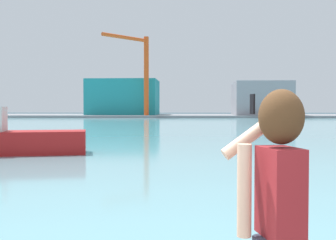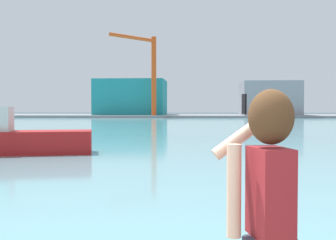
{
  "view_description": "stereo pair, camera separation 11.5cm",
  "coord_description": "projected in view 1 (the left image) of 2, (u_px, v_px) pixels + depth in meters",
  "views": [
    {
      "loc": [
        0.34,
        -1.88,
        2.23
      ],
      "look_at": [
        0.01,
        4.17,
        2.04
      ],
      "focal_mm": 45.33,
      "sensor_mm": 36.0,
      "label": 1
    },
    {
      "loc": [
        0.45,
        -1.87,
        2.23
      ],
      "look_at": [
        0.01,
        4.17,
        2.04
      ],
      "focal_mm": 45.33,
      "sensor_mm": 36.0,
      "label": 2
    }
  ],
  "objects": [
    {
      "name": "far_shore_dock",
      "position": [
        189.0,
        116.0,
        93.78
      ],
      "size": [
        140.0,
        20.0,
        0.48
      ],
      "primitive_type": "cube",
      "color": "gray",
      "rests_on": "ground_plane"
    },
    {
      "name": "warehouse_right",
      "position": [
        261.0,
        99.0,
        90.74
      ],
      "size": [
        11.74,
        11.88,
        7.04
      ],
      "primitive_type": "cube",
      "color": "gray",
      "rests_on": "far_shore_dock"
    },
    {
      "name": "person_photographer",
      "position": [
        278.0,
        198.0,
        2.63
      ],
      "size": [
        0.53,
        0.54,
        1.74
      ],
      "rotation": [
        0.0,
        0.0,
        1.8
      ],
      "color": "#2D3342",
      "rests_on": "quay_promenade"
    },
    {
      "name": "harbor_water",
      "position": [
        188.0,
        124.0,
        53.86
      ],
      "size": [
        140.0,
        100.0,
        0.02
      ],
      "primitive_type": "cube",
      "color": "#6BA8B2",
      "rests_on": "ground_plane"
    },
    {
      "name": "ground_plane",
      "position": [
        188.0,
        125.0,
        51.87
      ],
      "size": [
        220.0,
        220.0,
        0.0
      ],
      "primitive_type": "plane",
      "color": "#334751"
    },
    {
      "name": "port_crane",
      "position": [
        141.0,
        67.0,
        84.99
      ],
      "size": [
        8.0,
        9.16,
        15.95
      ],
      "color": "#D84C19",
      "rests_on": "far_shore_dock"
    },
    {
      "name": "warehouse_left",
      "position": [
        124.0,
        97.0,
        94.91
      ],
      "size": [
        15.18,
        12.25,
        7.75
      ],
      "primitive_type": "cube",
      "color": "teal",
      "rests_on": "far_shore_dock"
    }
  ]
}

